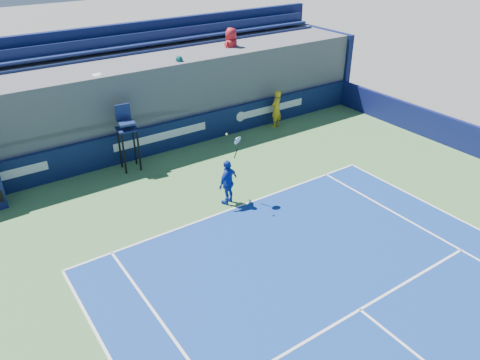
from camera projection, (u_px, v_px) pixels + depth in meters
ball_person at (276, 109)px, 20.88m from camera, size 0.71×0.59×1.68m
back_hoarding at (161, 138)px, 18.66m from camera, size 20.40×0.21×1.20m
umpire_chair at (127, 131)px, 16.93m from camera, size 0.77×0.77×2.48m
tennis_player at (228, 182)px, 15.13m from camera, size 1.02×0.70×2.57m
stadium_seating at (137, 95)px, 19.54m from camera, size 21.00×4.05×4.40m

